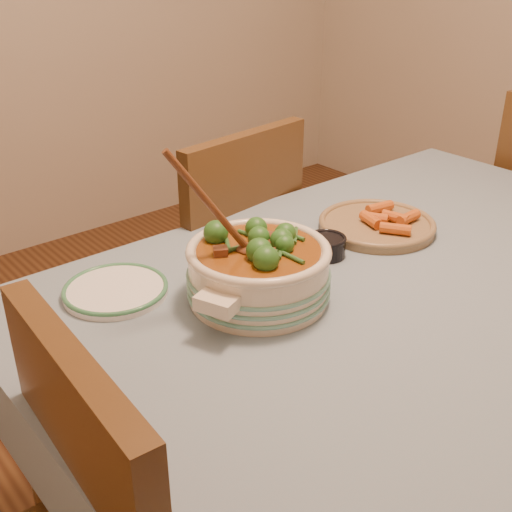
{
  "coord_description": "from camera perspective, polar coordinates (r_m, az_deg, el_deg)",
  "views": [
    {
      "loc": [
        -1.06,
        -0.77,
        1.45
      ],
      "look_at": [
        -0.32,
        0.13,
        0.86
      ],
      "focal_mm": 45.0,
      "sensor_mm": 36.0,
      "label": 1
    }
  ],
  "objects": [
    {
      "name": "fried_plate",
      "position": [
        1.69,
        10.7,
        2.92
      ],
      "size": [
        0.34,
        0.34,
        0.05
      ],
      "rotation": [
        0.0,
        0.0,
        0.18
      ],
      "color": "#977B54",
      "rests_on": "dining_table"
    },
    {
      "name": "white_plate",
      "position": [
        1.4,
        -12.38,
        -2.94
      ],
      "size": [
        0.23,
        0.23,
        0.02
      ],
      "rotation": [
        0.0,
        0.0,
        0.02
      ],
      "color": "white",
      "rests_on": "dining_table"
    },
    {
      "name": "condiment_bowl",
      "position": [
        1.53,
        6.26,
        0.98
      ],
      "size": [
        0.12,
        0.12,
        0.05
      ],
      "rotation": [
        0.0,
        0.0,
        -0.43
      ],
      "color": "black",
      "rests_on": "dining_table"
    },
    {
      "name": "stew_casserole",
      "position": [
        1.32,
        0.21,
        -0.99
      ],
      "size": [
        0.38,
        0.38,
        0.35
      ],
      "rotation": [
        0.0,
        0.0,
        0.37
      ],
      "color": "beige",
      "rests_on": "dining_table"
    },
    {
      "name": "chair_far",
      "position": [
        1.99,
        -3.29,
        -0.19
      ],
      "size": [
        0.5,
        0.5,
        0.96
      ],
      "rotation": [
        0.0,
        0.0,
        3.27
      ],
      "color": "#55361A",
      "rests_on": "floor"
    },
    {
      "name": "dining_table",
      "position": [
        1.53,
        12.43,
        -4.76
      ],
      "size": [
        1.68,
        1.08,
        0.76
      ],
      "color": "brown",
      "rests_on": "floor"
    }
  ]
}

